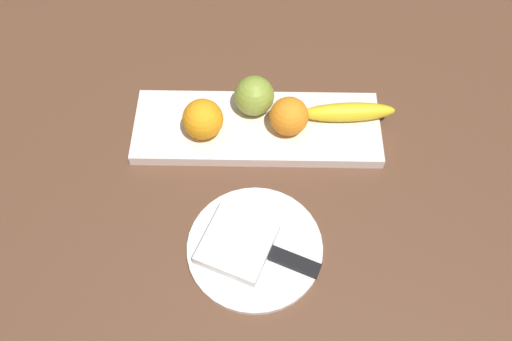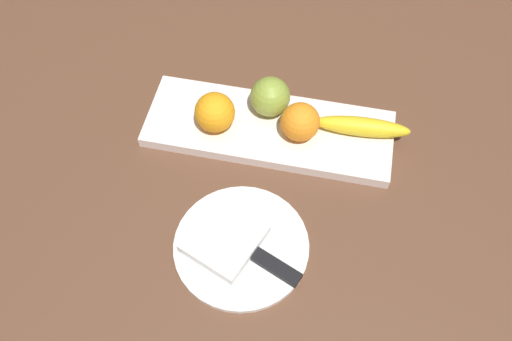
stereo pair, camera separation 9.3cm
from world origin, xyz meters
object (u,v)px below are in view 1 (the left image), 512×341
(banana, at_px, (348,112))
(knife, at_px, (285,258))
(fruit_tray, at_px, (257,128))
(orange_near_apple, at_px, (203,119))
(orange_near_banana, at_px, (289,116))
(folded_napkin, at_px, (238,243))
(dinner_plate, at_px, (255,247))
(apple, at_px, (254,96))

(banana, relative_size, knife, 1.03)
(fruit_tray, distance_m, orange_near_apple, 0.11)
(orange_near_banana, relative_size, folded_napkin, 0.63)
(banana, height_order, folded_napkin, banana)
(orange_near_banana, distance_m, dinner_plate, 0.25)
(apple, distance_m, dinner_plate, 0.29)
(dinner_plate, bearing_deg, banana, -122.98)
(orange_near_banana, bearing_deg, fruit_tray, -8.01)
(banana, bearing_deg, knife, -116.36)
(apple, bearing_deg, dinner_plate, 91.21)
(banana, bearing_deg, orange_near_apple, -175.61)
(fruit_tray, bearing_deg, folded_napkin, 83.40)
(orange_near_apple, relative_size, knife, 0.43)
(folded_napkin, bearing_deg, orange_near_banana, -110.10)
(fruit_tray, bearing_deg, orange_near_apple, 10.83)
(knife, bearing_deg, apple, -57.26)
(dinner_plate, bearing_deg, apple, -88.79)
(orange_near_banana, relative_size, knife, 0.42)
(orange_near_apple, xyz_separation_m, orange_near_banana, (-0.16, -0.01, -0.00))
(fruit_tray, bearing_deg, orange_near_banana, 171.99)
(orange_near_apple, height_order, orange_near_banana, orange_near_apple)
(orange_near_apple, bearing_deg, knife, 120.55)
(orange_near_apple, distance_m, orange_near_banana, 0.16)
(dinner_plate, bearing_deg, orange_near_banana, -103.84)
(orange_near_apple, distance_m, knife, 0.30)
(orange_near_banana, xyz_separation_m, dinner_plate, (0.06, 0.24, -0.05))
(banana, xyz_separation_m, orange_near_banana, (0.11, 0.03, 0.02))
(banana, xyz_separation_m, dinner_plate, (0.17, 0.27, -0.04))
(apple, bearing_deg, orange_near_banana, 144.32)
(apple, xyz_separation_m, knife, (-0.06, 0.31, -0.05))
(apple, relative_size, folded_napkin, 0.66)
(apple, xyz_separation_m, orange_near_apple, (0.09, 0.06, -0.00))
(apple, relative_size, knife, 0.44)
(fruit_tray, relative_size, apple, 6.16)
(folded_napkin, height_order, knife, folded_napkin)
(folded_napkin, bearing_deg, apple, -94.52)
(banana, bearing_deg, fruit_tray, -177.40)
(fruit_tray, xyz_separation_m, banana, (-0.17, -0.02, 0.03))
(dinner_plate, height_order, folded_napkin, folded_napkin)
(dinner_plate, bearing_deg, knife, 154.48)
(dinner_plate, bearing_deg, orange_near_apple, -66.53)
(banana, relative_size, orange_near_apple, 2.36)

